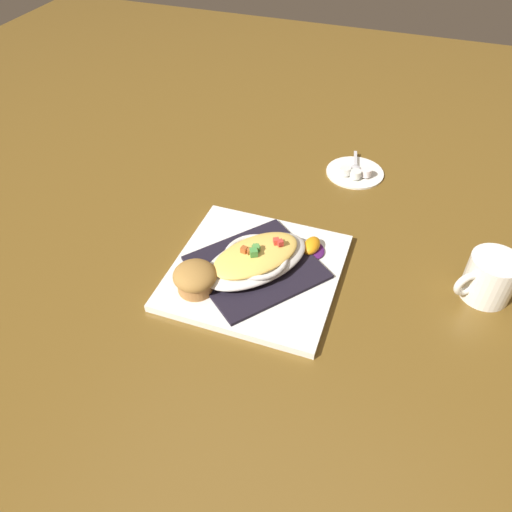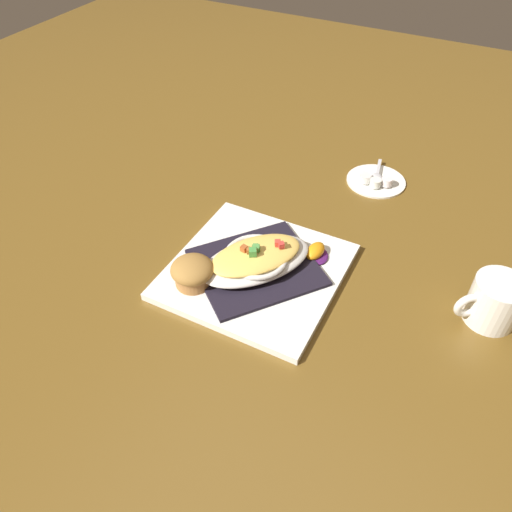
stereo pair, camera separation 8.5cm
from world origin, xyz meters
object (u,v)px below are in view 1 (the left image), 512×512
Objects in this scene: gratin_dish at (256,258)px; creamer_cup_0 at (345,171)px; square_plate at (256,271)px; creamer_cup_2 at (366,172)px; muffin at (195,278)px; orange_garnish at (312,247)px; spoon at (355,167)px; creamer_cup_1 at (356,174)px; creamer_saucer at (355,172)px; coffee_mug at (488,280)px.

gratin_dish is 9.42× the size of creamer_cup_0.
square_plate is 1.26× the size of gratin_dish.
muffin is at bearing 64.82° from creamer_cup_2.
gratin_dish is 0.36m from creamer_cup_0.
spoon is (-0.02, -0.30, -0.01)m from orange_garnish.
creamer_cup_2 is (-0.03, 0.02, 0.00)m from spoon.
spoon is at bearing -121.05° from creamer_cup_0.
spoon is at bearing -78.78° from creamer_cup_1.
creamer_cup_0 is (-0.08, -0.35, -0.02)m from gratin_dish.
creamer_cup_2 is at bearing -115.18° from muffin.
creamer_cup_2 is (-0.13, -0.36, 0.01)m from square_plate.
creamer_saucer is at bearing -130.35° from creamer_cup_0.
spoon is 0.04m from creamer_cup_1.
muffin is 1.25× the size of orange_garnish.
creamer_saucer is at bearing -78.78° from creamer_cup_1.
creamer_cup_1 is at bearing 101.22° from creamer_saucer.
creamer_cup_2 reaches higher than creamer_saucer.
gratin_dish reaches higher than spoon.
square_plate is 0.39m from spoon.
muffin reaches higher than orange_garnish.
coffee_mug is (-0.38, -0.08, -0.00)m from gratin_dish.
creamer_saucer is 0.03m from creamer_cup_1.
orange_garnish is at bearing 84.10° from creamer_cup_1.
creamer_cup_2 is at bearing -168.78° from creamer_cup_0.
spoon is 3.69× the size of creamer_cup_1.
gratin_dish reaches higher than muffin.
creamer_cup_0 is (0.02, 0.03, 0.00)m from spoon.
coffee_mug reaches higher than orange_garnish.
square_plate is 11.87× the size of creamer_cup_1.
gratin_dish is 9.42× the size of creamer_cup_2.
square_plate is 11.87× the size of creamer_cup_2.
creamer_saucer is at bearing -105.32° from square_plate.
creamer_cup_2 is at bearing 152.78° from creamer_saucer.
creamer_cup_2 is (0.25, -0.28, -0.02)m from coffee_mug.
muffin is (0.08, 0.08, 0.00)m from gratin_dish.
orange_garnish is 0.30m from coffee_mug.
creamer_cup_1 is (-0.03, -0.27, -0.01)m from orange_garnish.
orange_garnish reaches higher than creamer_saucer.
creamer_saucer is (-0.18, -0.45, -0.03)m from muffin.
creamer_cup_1 is at bearing -107.35° from square_plate.
gratin_dish is at bearing -165.56° from square_plate.
muffin is 0.22m from orange_garnish.
orange_garnish is at bearing 86.09° from spoon.
creamer_saucer is at bearing -105.32° from gratin_dish.
square_plate is at bearing -134.91° from muffin.
muffin is 0.46m from creamer_cup_1.
orange_garnish is 0.28m from creamer_cup_2.
muffin reaches higher than creamer_cup_2.
coffee_mug is 0.41m from spoon.
muffin reaches higher than creamer_cup_0.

